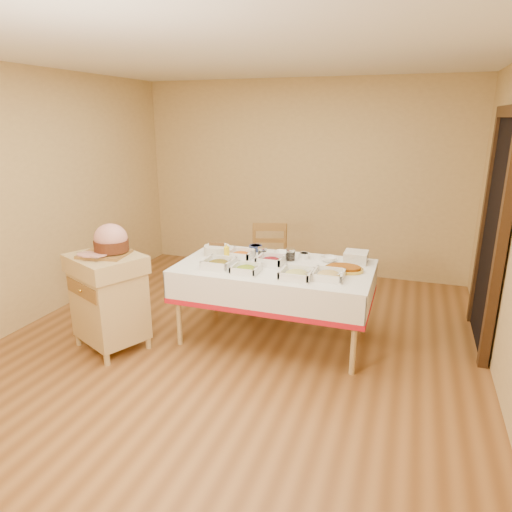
% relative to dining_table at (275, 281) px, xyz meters
% --- Properties ---
extents(room_shell, '(5.00, 5.00, 5.00)m').
position_rel_dining_table_xyz_m(room_shell, '(-0.30, -0.30, 0.70)').
color(room_shell, '#915B2C').
rests_on(room_shell, ground).
extents(doorway, '(0.09, 1.10, 2.20)m').
position_rel_dining_table_xyz_m(doorway, '(1.90, 0.60, 0.51)').
color(doorway, black).
rests_on(doorway, ground).
extents(dining_table, '(1.82, 1.02, 0.76)m').
position_rel_dining_table_xyz_m(dining_table, '(0.00, 0.00, 0.00)').
color(dining_table, tan).
rests_on(dining_table, ground).
extents(butcher_cart, '(0.81, 0.76, 0.91)m').
position_rel_dining_table_xyz_m(butcher_cart, '(-1.40, -0.67, -0.08)').
color(butcher_cart, tan).
rests_on(butcher_cart, ground).
extents(dining_chair, '(0.52, 0.51, 0.94)m').
position_rel_dining_table_xyz_m(dining_chair, '(-0.31, 0.82, -0.11)').
color(dining_chair, olive).
rests_on(dining_chair, ground).
extents(ham_on_board, '(0.43, 0.41, 0.29)m').
position_rel_dining_table_xyz_m(ham_on_board, '(-1.35, -0.64, 0.43)').
color(ham_on_board, olive).
rests_on(ham_on_board, butcher_cart).
extents(serving_dish_a, '(0.27, 0.27, 0.12)m').
position_rel_dining_table_xyz_m(serving_dish_a, '(-0.48, -0.23, 0.20)').
color(serving_dish_a, white).
rests_on(serving_dish_a, dining_table).
extents(serving_dish_b, '(0.24, 0.24, 0.10)m').
position_rel_dining_table_xyz_m(serving_dish_b, '(-0.19, -0.28, 0.19)').
color(serving_dish_b, white).
rests_on(serving_dish_b, dining_table).
extents(serving_dish_c, '(0.27, 0.27, 0.11)m').
position_rel_dining_table_xyz_m(serving_dish_c, '(0.28, -0.28, 0.20)').
color(serving_dish_c, white).
rests_on(serving_dish_c, dining_table).
extents(serving_dish_d, '(0.26, 0.26, 0.10)m').
position_rel_dining_table_xyz_m(serving_dish_d, '(0.55, -0.20, 0.19)').
color(serving_dish_d, white).
rests_on(serving_dish_d, dining_table).
extents(serving_dish_e, '(0.25, 0.24, 0.11)m').
position_rel_dining_table_xyz_m(serving_dish_e, '(-0.39, 0.11, 0.20)').
color(serving_dish_e, white).
rests_on(serving_dish_e, dining_table).
extents(serving_dish_f, '(0.26, 0.24, 0.12)m').
position_rel_dining_table_xyz_m(serving_dish_f, '(-0.05, 0.02, 0.20)').
color(serving_dish_f, white).
rests_on(serving_dish_f, dining_table).
extents(small_bowl_left, '(0.11, 0.11, 0.05)m').
position_rel_dining_table_xyz_m(small_bowl_left, '(-0.75, 0.26, 0.19)').
color(small_bowl_left, white).
rests_on(small_bowl_left, dining_table).
extents(small_bowl_mid, '(0.14, 0.14, 0.06)m').
position_rel_dining_table_xyz_m(small_bowl_mid, '(-0.34, 0.41, 0.19)').
color(small_bowl_mid, navy).
rests_on(small_bowl_mid, dining_table).
extents(small_bowl_right, '(0.11, 0.11, 0.05)m').
position_rel_dining_table_xyz_m(small_bowl_right, '(0.21, 0.31, 0.19)').
color(small_bowl_right, white).
rests_on(small_bowl_right, dining_table).
extents(bowl_white_imported, '(0.17, 0.17, 0.04)m').
position_rel_dining_table_xyz_m(bowl_white_imported, '(-0.03, 0.35, 0.18)').
color(bowl_white_imported, white).
rests_on(bowl_white_imported, dining_table).
extents(bowl_small_imported, '(0.18, 0.18, 0.05)m').
position_rel_dining_table_xyz_m(bowl_small_imported, '(0.46, 0.29, 0.19)').
color(bowl_small_imported, white).
rests_on(bowl_small_imported, dining_table).
extents(preserve_jar_left, '(0.09, 0.09, 0.11)m').
position_rel_dining_table_xyz_m(preserve_jar_left, '(-0.18, 0.16, 0.21)').
color(preserve_jar_left, silver).
rests_on(preserve_jar_left, dining_table).
extents(preserve_jar_right, '(0.09, 0.09, 0.12)m').
position_rel_dining_table_xyz_m(preserve_jar_right, '(0.10, 0.20, 0.21)').
color(preserve_jar_right, silver).
rests_on(preserve_jar_right, dining_table).
extents(mustard_bottle, '(0.05, 0.05, 0.17)m').
position_rel_dining_table_xyz_m(mustard_bottle, '(-0.49, -0.01, 0.24)').
color(mustard_bottle, yellow).
rests_on(mustard_bottle, dining_table).
extents(bread_basket, '(0.26, 0.26, 0.11)m').
position_rel_dining_table_xyz_m(bread_basket, '(-0.66, 0.14, 0.21)').
color(bread_basket, silver).
rests_on(bread_basket, dining_table).
extents(plate_stack, '(0.22, 0.22, 0.11)m').
position_rel_dining_table_xyz_m(plate_stack, '(0.71, 0.35, 0.21)').
color(plate_stack, white).
rests_on(plate_stack, dining_table).
extents(brass_platter, '(0.35, 0.25, 0.05)m').
position_rel_dining_table_xyz_m(brass_platter, '(0.64, 0.05, 0.18)').
color(brass_platter, gold).
rests_on(brass_platter, dining_table).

